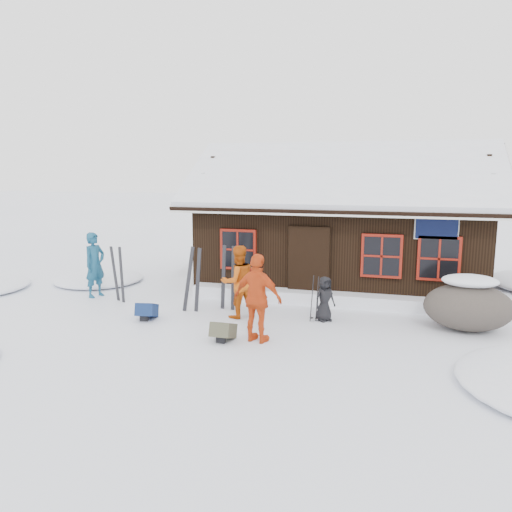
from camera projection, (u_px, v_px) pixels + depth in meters
The scene contains 15 objects.
ground at pixel (251, 325), 11.57m from camera, with size 120.00×120.00×0.00m, color white.
mountain_hut at pixel (342, 234), 15.62m from camera, with size 8.90×6.09×4.42m.
snow_drift at pixel (329, 298), 13.27m from camera, with size 7.60×0.60×0.35m, color white.
snow_mounds at pixel (333, 309), 12.90m from camera, with size 20.60×13.20×0.48m.
skier_teal at pixel (95, 265), 14.00m from camera, with size 0.67×0.44×1.83m, color navy.
skier_orange_left at pixel (238, 282), 12.04m from camera, with size 0.86×0.67×1.77m, color #BC4D0D.
skier_orange_right at pixel (258, 298), 10.29m from camera, with size 1.09×0.46×1.87m, color #D04315.
skier_crouched at pixel (325, 299), 11.80m from camera, with size 0.53×0.34×1.08m, color black.
boulder at pixel (468, 305), 11.12m from camera, with size 1.92×1.44×1.13m.
ski_pair_left at pixel (193, 280), 12.50m from camera, with size 0.60×0.21×1.72m.
ski_pair_mid at pixel (118, 275), 13.55m from camera, with size 0.46×0.18×1.56m.
ski_pair_right at pixel (228, 279), 12.71m from camera, with size 0.44×0.12×1.71m.
ski_poles at pixel (314, 299), 11.76m from camera, with size 0.21×0.10×1.15m.
backpack_blue at pixel (147, 313), 11.97m from camera, with size 0.42×0.56×0.31m, color navy.
backpack_olive at pixel (223, 334), 10.48m from camera, with size 0.43×0.57×0.31m, color #464532.
Camera 1 is at (3.14, -10.67, 3.56)m, focal length 35.00 mm.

